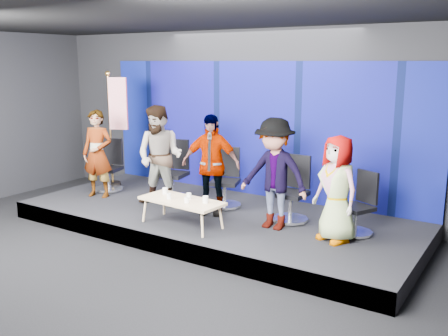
# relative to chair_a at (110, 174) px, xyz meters

# --- Properties ---
(ground) EXTENTS (10.00, 10.00, 0.00)m
(ground) POSITION_rel_chair_a_xyz_m (2.67, -2.61, -0.64)
(ground) COLOR black
(ground) RESTS_ON ground
(room_walls) EXTENTS (10.02, 8.02, 3.51)m
(room_walls) POSITION_rel_chair_a_xyz_m (2.67, -2.61, 1.79)
(room_walls) COLOR black
(room_walls) RESTS_ON ground
(riser) EXTENTS (7.00, 3.00, 0.30)m
(riser) POSITION_rel_chair_a_xyz_m (2.67, -0.11, -0.49)
(riser) COLOR black
(riser) RESTS_ON ground
(backdrop) EXTENTS (7.00, 0.08, 2.60)m
(backdrop) POSITION_rel_chair_a_xyz_m (2.67, 1.34, 0.96)
(backdrop) COLOR #08145F
(backdrop) RESTS_ON riser
(chair_a) EXTENTS (0.73, 0.73, 1.05)m
(chair_a) POSITION_rel_chair_a_xyz_m (0.00, 0.00, 0.00)
(chair_a) COLOR silver
(chair_a) RESTS_ON riser
(panelist_a) EXTENTS (0.71, 0.56, 1.69)m
(panelist_a) POSITION_rel_chair_a_xyz_m (0.18, -0.47, 0.50)
(panelist_a) COLOR black
(panelist_a) RESTS_ON riser
(chair_b) EXTENTS (0.75, 0.75, 1.13)m
(chair_b) POSITION_rel_chair_a_xyz_m (1.52, 0.18, 0.03)
(chair_b) COLOR silver
(chair_b) RESTS_ON riser
(panelist_b) EXTENTS (1.01, 0.86, 1.84)m
(panelist_b) POSITION_rel_chair_a_xyz_m (1.62, -0.32, 0.57)
(panelist_b) COLOR black
(panelist_b) RESTS_ON riser
(chair_c) EXTENTS (0.76, 0.76, 1.07)m
(chair_c) POSITION_rel_chair_a_xyz_m (2.63, 0.29, 0.01)
(chair_c) COLOR silver
(chair_c) RESTS_ON riser
(panelist_c) EXTENTS (1.10, 0.73, 1.73)m
(panelist_c) POSITION_rel_chair_a_xyz_m (2.65, -0.21, 0.52)
(panelist_c) COLOR black
(panelist_c) RESTS_ON riser
(chair_d) EXTENTS (0.62, 0.62, 1.08)m
(chair_d) POSITION_rel_chair_a_xyz_m (4.01, 0.18, 0.01)
(chair_d) COLOR silver
(chair_d) RESTS_ON riser
(panelist_d) EXTENTS (1.15, 0.67, 1.76)m
(panelist_d) POSITION_rel_chair_a_xyz_m (3.92, -0.32, 0.53)
(panelist_d) COLOR black
(panelist_d) RESTS_ON riser
(chair_e) EXTENTS (0.73, 0.73, 0.97)m
(chair_e) POSITION_rel_chair_a_xyz_m (5.14, 0.13, -0.02)
(chair_e) COLOR silver
(chair_e) RESTS_ON riser
(panelist_e) EXTENTS (0.91, 0.78, 1.57)m
(panelist_e) POSITION_rel_chair_a_xyz_m (4.95, -0.34, 0.44)
(panelist_e) COLOR black
(panelist_e) RESTS_ON riser
(coffee_table) EXTENTS (1.44, 0.69, 0.43)m
(coffee_table) POSITION_rel_chair_a_xyz_m (2.63, -1.01, 0.05)
(coffee_table) COLOR tan
(coffee_table) RESTS_ON riser
(mug_a) EXTENTS (0.09, 0.09, 0.10)m
(mug_a) POSITION_rel_chair_a_xyz_m (2.18, -0.88, 0.14)
(mug_a) COLOR white
(mug_a) RESTS_ON coffee_table
(mug_b) EXTENTS (0.07, 0.07, 0.09)m
(mug_b) POSITION_rel_chair_a_xyz_m (2.43, -1.09, 0.13)
(mug_b) COLOR white
(mug_b) RESTS_ON coffee_table
(mug_c) EXTENTS (0.08, 0.08, 0.09)m
(mug_c) POSITION_rel_chair_a_xyz_m (2.70, -0.90, 0.13)
(mug_c) COLOR white
(mug_c) RESTS_ON coffee_table
(mug_d) EXTENTS (0.08, 0.08, 0.09)m
(mug_d) POSITION_rel_chair_a_xyz_m (2.81, -1.11, 0.13)
(mug_d) COLOR white
(mug_d) RESTS_ON coffee_table
(mug_e) EXTENTS (0.09, 0.09, 0.11)m
(mug_e) POSITION_rel_chair_a_xyz_m (3.06, -0.96, 0.14)
(mug_e) COLOR white
(mug_e) RESTS_ON coffee_table
(flag_stand) EXTENTS (0.54, 0.32, 2.41)m
(flag_stand) POSITION_rel_chair_a_xyz_m (-0.03, 0.26, 0.93)
(flag_stand) COLOR black
(flag_stand) RESTS_ON riser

